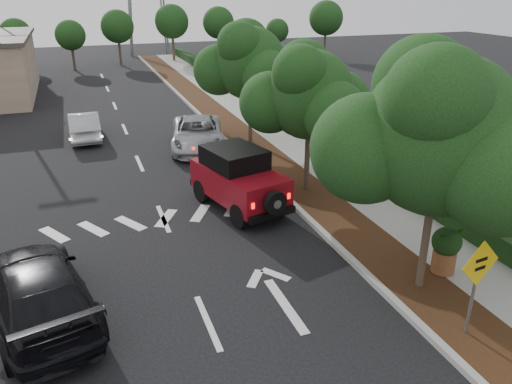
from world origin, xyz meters
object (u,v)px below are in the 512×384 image
red_jeep (236,178)px  speed_hump_sign (477,275)px  silver_suv_ahead (197,134)px  black_suv_oncoming (37,290)px

red_jeep → speed_hump_sign: bearing=-86.8°
red_jeep → silver_suv_ahead: bearing=73.2°
red_jeep → black_suv_oncoming: bearing=-158.5°
silver_suv_ahead → black_suv_oncoming: black_suv_oncoming is taller
silver_suv_ahead → speed_hump_sign: bearing=-68.6°
red_jeep → silver_suv_ahead: red_jeep is taller
red_jeep → silver_suv_ahead: size_ratio=0.84×
black_suv_oncoming → speed_hump_sign: speed_hump_sign is taller
red_jeep → silver_suv_ahead: 7.18m
black_suv_oncoming → silver_suv_ahead: bearing=-133.0°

